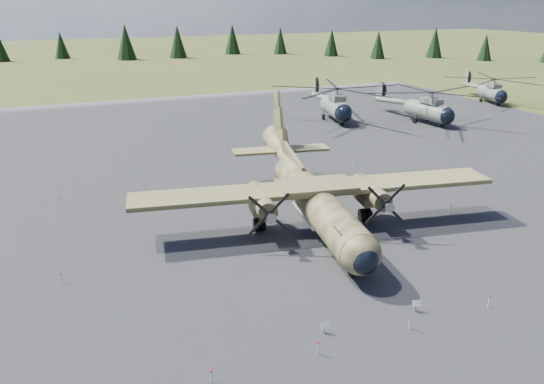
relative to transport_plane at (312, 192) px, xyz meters
name	(u,v)px	position (x,y,z in m)	size (l,w,h in m)	color
ground	(284,243)	(-3.84, -2.78, -2.88)	(500.00, 500.00, 0.00)	#505224
apron	(241,202)	(-3.84, 7.22, -2.88)	(120.00, 120.00, 0.04)	#535357
transport_plane	(312,192)	(0.00, 0.00, 0.00)	(30.38, 27.34, 10.01)	#343B20
helicopter_near	(336,97)	(21.92, 35.09, 0.92)	(24.88, 26.40, 5.35)	slate
helicopter_mid	(429,101)	(34.17, 27.90, 0.68)	(21.76, 24.28, 5.02)	slate
helicopter_far	(492,85)	(56.25, 37.47, 0.39)	(22.64, 23.04, 4.61)	slate
info_placard_left	(325,327)	(-6.57, -14.72, -2.42)	(0.44, 0.21, 0.68)	gray
info_placard_right	(417,304)	(-0.29, -14.91, -2.34)	(0.55, 0.35, 0.80)	gray
barrier_fence	(279,239)	(-4.30, -2.86, -2.37)	(33.12, 29.62, 0.85)	silver
treeline	(326,196)	(-1.99, -5.98, 1.99)	(314.60, 308.20, 10.93)	black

